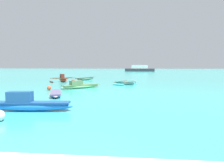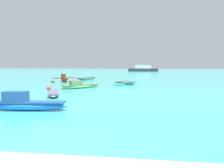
% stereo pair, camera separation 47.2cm
% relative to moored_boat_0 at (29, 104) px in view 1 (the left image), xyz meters
% --- Properties ---
extents(moored_boat_0, '(4.04, 0.95, 0.93)m').
position_rel_moored_boat_0_xyz_m(moored_boat_0, '(0.00, 0.00, 0.00)').
color(moored_boat_0, blue).
rests_on(moored_boat_0, ground_plane).
extents(moored_boat_1, '(3.43, 3.17, 0.73)m').
position_rel_moored_boat_0_xyz_m(moored_boat_1, '(0.06, 9.41, -0.07)').
color(moored_boat_1, '#92D683').
rests_on(moored_boat_1, ground_plane).
extents(moored_boat_2, '(2.85, 3.42, 0.35)m').
position_rel_moored_boat_0_xyz_m(moored_boat_2, '(4.17, 13.51, -0.17)').
color(moored_boat_2, '#53CED3').
rests_on(moored_boat_2, ground_plane).
extents(moored_boat_3, '(1.75, 3.13, 0.29)m').
position_rel_moored_boat_0_xyz_m(moored_boat_3, '(-0.49, 4.66, -0.16)').
color(moored_boat_3, '#988ACC').
rests_on(moored_boat_3, ground_plane).
extents(moored_boat_4, '(2.28, 3.95, 0.37)m').
position_rel_moored_boat_0_xyz_m(moored_boat_4, '(-1.88, 19.78, -0.12)').
color(moored_boat_4, gray).
rests_on(moored_boat_4, ground_plane).
extents(moored_boat_5, '(3.53, 3.30, 1.01)m').
position_rel_moored_boat_0_xyz_m(moored_boat_5, '(-4.00, 16.22, -0.00)').
color(moored_boat_5, '#A43722').
rests_on(moored_boat_5, ground_plane).
extents(mooring_buoy_0, '(0.37, 0.37, 0.37)m').
position_rel_moored_boat_0_xyz_m(mooring_buoy_0, '(-2.26, 7.69, -0.14)').
color(mooring_buoy_0, '#E54C2D').
rests_on(mooring_buoy_0, ground_plane).
extents(distant_ferry, '(9.93, 2.19, 2.19)m').
position_rel_moored_boat_0_xyz_m(distant_ferry, '(7.71, 59.97, 0.56)').
color(distant_ferry, '#2D333D').
rests_on(distant_ferry, ground_plane).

